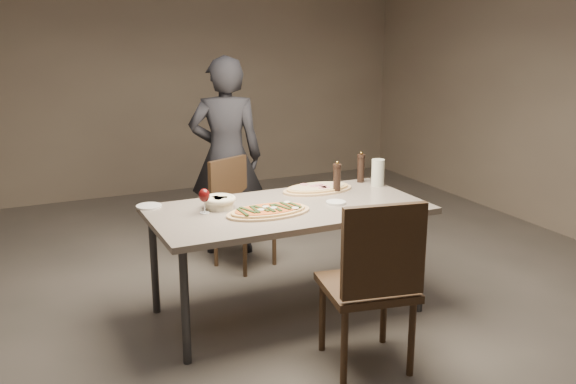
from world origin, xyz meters
name	(u,v)px	position (x,y,z in m)	size (l,w,h in m)	color
room	(288,108)	(0.00, 0.00, 1.40)	(7.00, 7.00, 7.00)	#5A544E
dining_table	(288,215)	(0.00, 0.00, 0.69)	(1.80, 0.90, 0.75)	gray
zucchini_pizza	(269,211)	(-0.18, -0.09, 0.77)	(0.56, 0.31, 0.05)	tan
ham_pizza	(318,188)	(0.36, 0.28, 0.77)	(0.53, 0.29, 0.04)	tan
bread_basket	(219,201)	(-0.42, 0.16, 0.80)	(0.22, 0.22, 0.08)	beige
oil_dish	(336,202)	(0.32, -0.07, 0.76)	(0.13, 0.13, 0.02)	white
pepper_mill_left	(337,178)	(0.46, 0.17, 0.86)	(0.06, 0.06, 0.23)	black
pepper_mill_right	(361,168)	(0.77, 0.36, 0.86)	(0.06, 0.06, 0.23)	black
carafe	(378,173)	(0.83, 0.22, 0.85)	(0.10, 0.10, 0.20)	silver
wine_glass	(204,196)	(-0.54, 0.09, 0.86)	(0.07, 0.07, 0.16)	silver
side_plate	(149,206)	(-0.83, 0.38, 0.76)	(0.17, 0.17, 0.01)	white
chair_near	(374,277)	(0.10, -0.89, 0.57)	(0.56, 0.56, 1.02)	#3A2718
chair_far	(237,206)	(0.01, 0.99, 0.48)	(0.54, 0.54, 0.86)	#3A2718
diner	(226,156)	(0.04, 1.31, 0.83)	(0.61, 0.40, 1.66)	black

